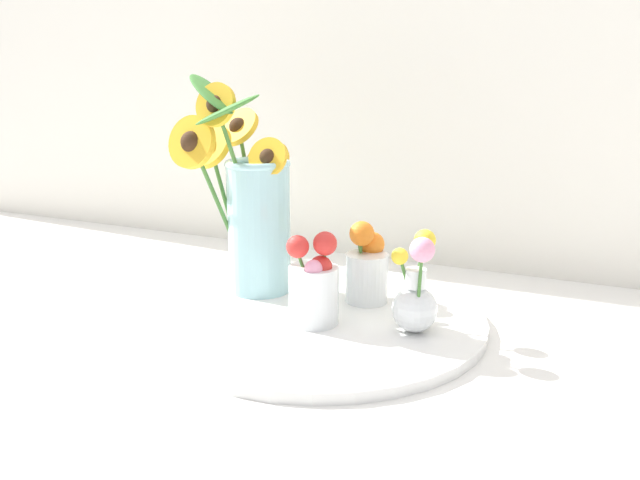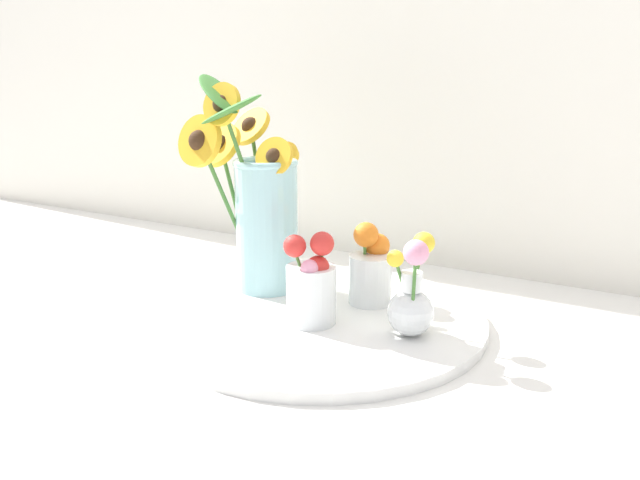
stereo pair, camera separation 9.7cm
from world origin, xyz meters
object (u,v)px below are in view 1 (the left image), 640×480
Objects in this scene: serving_tray at (320,318)px; vase_bulb_right at (416,294)px; vase_small_center at (314,286)px; vase_small_back at (367,267)px; mason_jar_sunflowers at (252,206)px.

serving_tray is 3.48× the size of vase_bulb_right.
serving_tray is at bearing 101.38° from vase_small_center.
vase_small_back is at bearing 73.90° from vase_small_center.
vase_bulb_right reaches higher than vase_small_center.
vase_bulb_right is 1.11× the size of vase_small_back.
vase_small_center is 1.07× the size of vase_small_back.
serving_tray is at bearing 177.77° from vase_bulb_right.
mason_jar_sunflowers is at bearing -170.52° from vase_small_back.
vase_small_back is at bearing 139.76° from vase_bulb_right.
vase_bulb_right is (0.15, 0.03, -0.00)m from vase_small_center.
mason_jar_sunflowers is 2.65× the size of vase_small_center.
vase_small_center is at bearing -30.55° from mason_jar_sunflowers.
vase_bulb_right is 0.15m from vase_small_back.
mason_jar_sunflowers reaches higher than vase_small_center.
vase_small_back is (0.04, 0.13, -0.00)m from vase_small_center.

